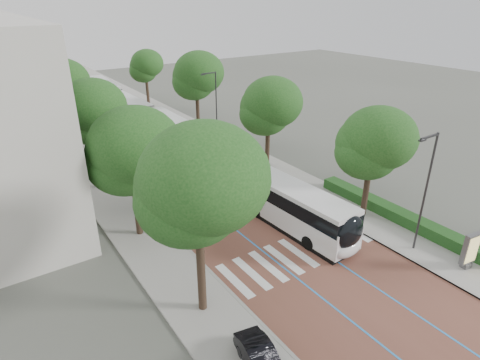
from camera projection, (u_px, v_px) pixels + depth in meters
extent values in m
plane|color=#51544C|center=(306.00, 262.00, 25.39)|extent=(160.00, 160.00, 0.00)
cube|color=brown|center=(108.00, 118.00, 55.41)|extent=(11.00, 140.00, 0.02)
cube|color=#9A9792|center=(50.00, 126.00, 51.55)|extent=(4.00, 140.00, 0.12)
cube|color=#9A9792|center=(158.00, 109.00, 59.22)|extent=(4.00, 140.00, 0.12)
cube|color=gray|center=(65.00, 124.00, 52.52)|extent=(0.20, 140.00, 0.14)
cube|color=gray|center=(146.00, 111.00, 58.25)|extent=(0.20, 140.00, 0.14)
cube|color=silver|center=(234.00, 280.00, 23.67)|extent=(0.55, 3.60, 0.01)
cube|color=silver|center=(252.00, 273.00, 24.31)|extent=(0.55, 3.60, 0.01)
cube|color=silver|center=(268.00, 266.00, 24.95)|extent=(0.55, 3.60, 0.01)
cube|color=silver|center=(283.00, 259.00, 25.59)|extent=(0.55, 3.60, 0.01)
cube|color=silver|center=(298.00, 253.00, 26.23)|extent=(0.55, 3.60, 0.01)
cube|color=silver|center=(312.00, 247.00, 26.87)|extent=(0.55, 3.60, 0.01)
cube|color=silver|center=(325.00, 241.00, 27.51)|extent=(0.55, 3.60, 0.01)
cube|color=silver|center=(338.00, 235.00, 28.15)|extent=(0.55, 3.60, 0.01)
cube|color=silver|center=(350.00, 230.00, 28.79)|extent=(0.55, 3.60, 0.01)
cube|color=#277BC6|center=(96.00, 119.00, 54.58)|extent=(0.12, 126.00, 0.01)
cube|color=#277BC6|center=(119.00, 116.00, 56.22)|extent=(0.12, 126.00, 0.01)
cube|color=black|center=(37.00, 132.00, 39.80)|extent=(0.12, 38.00, 1.60)
cube|color=black|center=(30.00, 100.00, 38.46)|extent=(0.12, 38.00, 1.60)
cube|color=black|center=(22.00, 66.00, 37.13)|extent=(0.12, 38.00, 1.60)
cube|color=black|center=(15.00, 32.00, 35.87)|extent=(0.12, 38.00, 1.60)
cube|color=#184317|center=(397.00, 214.00, 29.83)|extent=(1.20, 14.00, 0.80)
cylinder|color=#302F32|center=(425.00, 194.00, 24.89)|extent=(0.14, 0.14, 8.00)
cube|color=#302F32|center=(430.00, 137.00, 22.85)|extent=(1.70, 0.12, 0.12)
cube|color=#302F32|center=(422.00, 140.00, 22.53)|extent=(0.50, 0.20, 0.10)
cylinder|color=#302F32|center=(216.00, 109.00, 43.66)|extent=(0.14, 0.14, 8.00)
cube|color=#302F32|center=(209.00, 73.00, 41.62)|extent=(1.70, 0.12, 0.12)
cube|color=#302F32|center=(203.00, 75.00, 41.29)|extent=(0.50, 0.20, 0.10)
cylinder|color=#302F32|center=(159.00, 182.00, 26.55)|extent=(0.14, 0.14, 8.00)
cylinder|color=black|center=(201.00, 270.00, 20.48)|extent=(0.44, 0.44, 5.09)
ellipsoid|color=#194516|center=(197.00, 189.00, 18.55)|extent=(6.18, 6.18, 5.25)
cylinder|color=black|center=(137.00, 208.00, 27.41)|extent=(0.44, 0.44, 4.28)
ellipsoid|color=#194516|center=(130.00, 155.00, 25.79)|extent=(6.04, 6.04, 5.13)
cylinder|color=black|center=(98.00, 163.00, 34.07)|extent=(0.44, 0.44, 4.72)
ellipsoid|color=#194516|center=(90.00, 114.00, 32.28)|extent=(5.37, 5.37, 4.57)
cylinder|color=black|center=(69.00, 132.00, 41.51)|extent=(0.44, 0.44, 5.04)
ellipsoid|color=#194516|center=(61.00, 87.00, 39.60)|extent=(5.15, 5.15, 4.38)
cylinder|color=black|center=(46.00, 107.00, 50.49)|extent=(0.44, 0.44, 5.18)
ellipsoid|color=#194516|center=(38.00, 69.00, 48.52)|extent=(5.92, 5.92, 5.03)
cylinder|color=black|center=(26.00, 86.00, 61.72)|extent=(0.44, 0.44, 5.34)
ellipsoid|color=#194516|center=(19.00, 53.00, 59.69)|extent=(5.53, 5.53, 4.70)
cylinder|color=black|center=(366.00, 192.00, 30.00)|extent=(0.44, 0.44, 3.98)
ellipsoid|color=#194516|center=(373.00, 146.00, 28.48)|extent=(5.35, 5.35, 4.54)
cylinder|color=black|center=(267.00, 146.00, 38.98)|extent=(0.44, 0.44, 4.08)
ellipsoid|color=#194516|center=(269.00, 109.00, 37.43)|extent=(5.64, 5.64, 4.80)
cylinder|color=black|center=(198.00, 112.00, 49.38)|extent=(0.44, 0.44, 4.60)
ellipsoid|color=#194516|center=(196.00, 78.00, 47.64)|extent=(5.97, 5.97, 5.07)
cylinder|color=black|center=(148.00, 91.00, 61.52)|extent=(0.44, 0.44, 3.97)
ellipsoid|color=#194516|center=(145.00, 67.00, 60.02)|extent=(4.84, 4.84, 4.12)
cylinder|color=black|center=(252.00, 183.00, 31.89)|extent=(2.34, 1.01, 2.30)
cube|color=silver|center=(297.00, 214.00, 28.38)|extent=(2.96, 9.47, 1.82)
cube|color=black|center=(298.00, 200.00, 27.91)|extent=(2.99, 9.29, 0.97)
cube|color=silver|center=(299.00, 191.00, 27.64)|extent=(2.90, 9.28, 0.31)
cube|color=black|center=(296.00, 227.00, 28.84)|extent=(2.89, 9.10, 0.35)
cube|color=silver|center=(221.00, 172.00, 35.23)|extent=(2.88, 7.85, 1.82)
cube|color=black|center=(221.00, 160.00, 34.75)|extent=(2.91, 7.70, 0.97)
cube|color=silver|center=(221.00, 153.00, 34.49)|extent=(2.82, 7.70, 0.31)
cube|color=black|center=(222.00, 183.00, 35.68)|extent=(2.81, 7.54, 0.35)
ellipsoid|color=black|center=(349.00, 232.00, 24.79)|extent=(2.40, 1.21, 2.28)
ellipsoid|color=silver|center=(348.00, 248.00, 25.23)|extent=(2.40, 1.11, 1.14)
cylinder|color=black|center=(309.00, 243.00, 26.43)|extent=(0.35, 1.01, 1.00)
cylinder|color=black|center=(331.00, 232.00, 27.67)|extent=(0.35, 1.01, 1.00)
cylinder|color=black|center=(201.00, 176.00, 36.14)|extent=(0.35, 1.01, 1.00)
cylinder|color=black|center=(221.00, 171.00, 37.38)|extent=(0.35, 1.01, 1.00)
cylinder|color=black|center=(257.00, 211.00, 30.31)|extent=(0.35, 1.01, 1.00)
cylinder|color=black|center=(279.00, 203.00, 31.55)|extent=(0.35, 1.01, 1.00)
cube|color=silver|center=(174.00, 136.00, 44.07)|extent=(2.69, 12.04, 1.82)
cube|color=black|center=(173.00, 126.00, 43.59)|extent=(2.72, 11.80, 0.97)
cube|color=silver|center=(173.00, 121.00, 43.32)|extent=(2.63, 11.80, 0.31)
cube|color=black|center=(175.00, 146.00, 44.52)|extent=(2.63, 11.56, 0.35)
ellipsoid|color=black|center=(199.00, 145.00, 39.32)|extent=(2.37, 1.14, 2.28)
ellipsoid|color=silver|center=(200.00, 156.00, 39.76)|extent=(2.37, 1.04, 1.14)
cylinder|color=black|center=(179.00, 155.00, 41.09)|extent=(0.32, 1.00, 1.00)
cylinder|color=black|center=(199.00, 150.00, 42.22)|extent=(0.32, 1.00, 1.00)
cylinder|color=black|center=(152.00, 136.00, 46.70)|extent=(0.32, 1.00, 1.00)
cylinder|color=black|center=(170.00, 132.00, 47.83)|extent=(0.32, 1.00, 1.00)
cube|color=silver|center=(128.00, 112.00, 53.38)|extent=(2.91, 12.08, 1.82)
cube|color=black|center=(127.00, 103.00, 52.90)|extent=(2.94, 11.84, 0.97)
cube|color=silver|center=(127.00, 99.00, 52.63)|extent=(2.85, 11.84, 0.31)
cube|color=black|center=(129.00, 120.00, 53.83)|extent=(2.84, 11.60, 0.35)
ellipsoid|color=black|center=(146.00, 116.00, 48.78)|extent=(2.39, 1.18, 2.28)
ellipsoid|color=silver|center=(147.00, 125.00, 49.22)|extent=(2.38, 1.08, 1.14)
cylinder|color=black|center=(131.00, 125.00, 50.45)|extent=(0.33, 1.01, 1.00)
cylinder|color=black|center=(148.00, 122.00, 51.67)|extent=(0.33, 1.01, 1.00)
cylinder|color=black|center=(111.00, 113.00, 55.88)|extent=(0.33, 1.01, 1.00)
cylinder|color=black|center=(126.00, 110.00, 57.09)|extent=(0.33, 1.01, 1.00)
cube|color=silver|center=(105.00, 93.00, 63.50)|extent=(3.11, 12.11, 1.82)
cube|color=black|center=(104.00, 86.00, 63.02)|extent=(3.13, 11.87, 0.97)
cube|color=silver|center=(103.00, 82.00, 62.75)|extent=(3.04, 11.87, 0.31)
cube|color=black|center=(106.00, 100.00, 63.95)|extent=(3.03, 11.63, 0.35)
ellipsoid|color=black|center=(114.00, 96.00, 58.65)|extent=(2.40, 1.22, 2.28)
ellipsoid|color=silver|center=(115.00, 104.00, 59.09)|extent=(2.40, 1.12, 1.14)
cylinder|color=black|center=(104.00, 104.00, 60.49)|extent=(0.35, 1.01, 1.00)
cylinder|color=black|center=(119.00, 102.00, 61.56)|extent=(0.35, 1.01, 1.00)
cylinder|color=black|center=(92.00, 94.00, 66.23)|extent=(0.35, 1.01, 1.00)
cylinder|color=black|center=(106.00, 93.00, 67.30)|extent=(0.35, 1.01, 1.00)
cube|color=#59595B|center=(466.00, 265.00, 24.60)|extent=(0.59, 0.51, 0.35)
cube|color=#59595B|center=(470.00, 249.00, 24.10)|extent=(1.18, 0.47, 2.04)
cube|color=tan|center=(473.00, 250.00, 23.97)|extent=(0.97, 0.15, 1.77)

